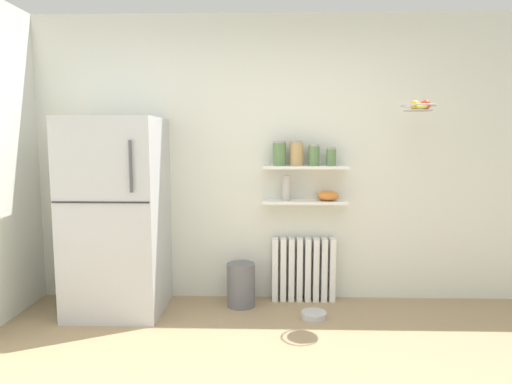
# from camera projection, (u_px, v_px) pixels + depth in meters

# --- Properties ---
(ground_plane) EXTENTS (7.04, 7.04, 0.00)m
(ground_plane) POSITION_uv_depth(u_px,v_px,m) (278.00, 383.00, 2.72)
(ground_plane) COLOR #9E8460
(back_wall) EXTENTS (7.04, 0.10, 2.60)m
(back_wall) POSITION_uv_depth(u_px,v_px,m) (275.00, 160.00, 4.11)
(back_wall) COLOR silver
(back_wall) RESTS_ON ground_plane
(refrigerator) EXTENTS (0.78, 0.74, 1.67)m
(refrigerator) POSITION_uv_depth(u_px,v_px,m) (117.00, 216.00, 3.80)
(refrigerator) COLOR #B7BABF
(refrigerator) RESTS_ON ground_plane
(radiator) EXTENTS (0.58, 0.12, 0.59)m
(radiator) POSITION_uv_depth(u_px,v_px,m) (303.00, 269.00, 4.09)
(radiator) COLOR white
(radiator) RESTS_ON ground_plane
(wall_shelf_lower) EXTENTS (0.75, 0.22, 0.02)m
(wall_shelf_lower) POSITION_uv_depth(u_px,v_px,m) (305.00, 202.00, 3.99)
(wall_shelf_lower) COLOR white
(wall_shelf_upper) EXTENTS (0.75, 0.22, 0.02)m
(wall_shelf_upper) POSITION_uv_depth(u_px,v_px,m) (305.00, 167.00, 3.95)
(wall_shelf_upper) COLOR white
(storage_jar_0) EXTENTS (0.12, 0.12, 0.22)m
(storage_jar_0) POSITION_uv_depth(u_px,v_px,m) (279.00, 154.00, 3.94)
(storage_jar_0) COLOR #5B7F4C
(storage_jar_0) RESTS_ON wall_shelf_upper
(storage_jar_1) EXTENTS (0.12, 0.12, 0.22)m
(storage_jar_1) POSITION_uv_depth(u_px,v_px,m) (297.00, 153.00, 3.94)
(storage_jar_1) COLOR tan
(storage_jar_1) RESTS_ON wall_shelf_upper
(storage_jar_2) EXTENTS (0.10, 0.10, 0.19)m
(storage_jar_2) POSITION_uv_depth(u_px,v_px,m) (314.00, 155.00, 3.94)
(storage_jar_2) COLOR #5B7F4C
(storage_jar_2) RESTS_ON wall_shelf_upper
(storage_jar_3) EXTENTS (0.09, 0.09, 0.17)m
(storage_jar_3) POSITION_uv_depth(u_px,v_px,m) (331.00, 157.00, 3.94)
(storage_jar_3) COLOR #5B7F4C
(storage_jar_3) RESTS_ON wall_shelf_upper
(vase) EXTENTS (0.07, 0.07, 0.22)m
(vase) POSITION_uv_depth(u_px,v_px,m) (286.00, 188.00, 3.98)
(vase) COLOR #B2ADA8
(vase) RESTS_ON wall_shelf_lower
(shelf_bowl) EXTENTS (0.20, 0.20, 0.09)m
(shelf_bowl) POSITION_uv_depth(u_px,v_px,m) (328.00, 196.00, 3.98)
(shelf_bowl) COLOR orange
(shelf_bowl) RESTS_ON wall_shelf_lower
(trash_bin) EXTENTS (0.25, 0.25, 0.39)m
(trash_bin) POSITION_uv_depth(u_px,v_px,m) (241.00, 285.00, 3.97)
(trash_bin) COLOR slate
(trash_bin) RESTS_ON ground_plane
(pet_food_bowl) EXTENTS (0.21, 0.21, 0.05)m
(pet_food_bowl) POSITION_uv_depth(u_px,v_px,m) (314.00, 315.00, 3.71)
(pet_food_bowl) COLOR #B7B7BC
(pet_food_bowl) RESTS_ON ground_plane
(hanging_fruit_basket) EXTENTS (0.28, 0.28, 0.09)m
(hanging_fruit_basket) POSITION_uv_depth(u_px,v_px,m) (420.00, 106.00, 3.60)
(hanging_fruit_basket) COLOR #B2B2B7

